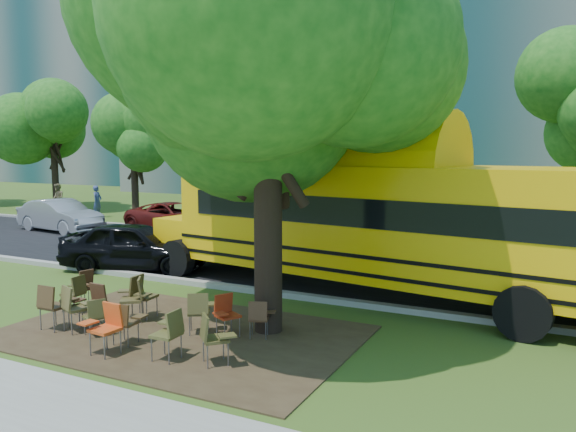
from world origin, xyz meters
The scene contains 33 objects.
ground centered at (0.00, 0.00, 0.00)m, with size 160.00×160.00×0.00m, color #344F18.
dirt_patch centered at (1.00, -0.50, 0.01)m, with size 7.00×4.50×0.03m, color #382819.
asphalt_road centered at (0.00, 7.00, 0.02)m, with size 80.00×8.00×0.04m, color black.
kerb_near centered at (0.00, 3.00, 0.07)m, with size 80.00×0.25×0.14m, color gray.
kerb_far centered at (0.00, 11.10, 0.07)m, with size 80.00×0.25×0.14m, color gray.
building_main centered at (-8.00, 36.00, 11.00)m, with size 38.00×16.00×22.00m, color slate.
building_left centered at (-38.00, 40.00, 10.00)m, with size 26.00×14.00×20.00m, color slate.
bg_tree_0 centered at (-12.00, 13.00, 4.57)m, with size 5.20×5.20×7.18m.
bg_tree_1 centered at (-20.00, 15.00, 5.39)m, with size 6.00×6.00×8.40m.
bg_tree_2 centered at (-5.00, 16.00, 4.21)m, with size 4.80×4.80×6.62m.
bg_tree_3 centered at (8.00, 14.00, 5.03)m, with size 5.60×5.60×7.84m.
main_tree centered at (2.52, 0.46, 5.83)m, with size 7.20×7.20×9.44m.
school_bus centered at (4.12, 4.02, 1.90)m, with size 13.72×4.86×3.29m.
chair_0 centered at (-1.40, -1.46, 0.60)m, with size 0.63×0.57×0.97m.
chair_1 centered at (-0.91, -1.36, 0.60)m, with size 0.77×0.61×0.97m.
chair_2 centered at (-0.34, -1.34, 0.48)m, with size 0.51×0.65×0.78m.
chair_3 centered at (-0.89, -0.89, 0.56)m, with size 0.60×0.53×0.90m.
chair_4 centered at (0.51, -1.48, 0.51)m, with size 0.55×0.54×0.83m.
chair_5 centered at (0.53, -1.97, 0.58)m, with size 0.64×0.55×0.94m.
chair_6 centered at (1.74, -1.71, 0.57)m, with size 0.56×0.60×0.93m.
chair_7 centered at (2.55, -1.58, 0.56)m, with size 0.78×0.61×0.90m.
chair_8 centered at (-1.99, -0.32, 0.54)m, with size 0.55×0.57×0.87m.
chair_9 centered at (-0.35, -0.24, 0.59)m, with size 0.81×0.64×0.96m.
chair_10 centered at (-0.36, -0.01, 0.59)m, with size 0.60×0.63×0.96m.
chair_11 centered at (1.41, -0.34, 0.55)m, with size 0.59×0.73×0.88m.
chair_12 centered at (1.93, -0.21, 0.52)m, with size 0.56×0.71×0.85m.
chair_13 centered at (2.59, -0.03, 0.48)m, with size 0.53×0.61×0.78m.
chair_14 centered at (-2.29, 0.35, 0.50)m, with size 0.48×0.60×0.81m.
black_car centered at (-3.93, 3.80, 0.75)m, with size 1.77×4.39×1.50m, color black.
bg_car_silver centered at (-12.37, 8.50, 0.73)m, with size 1.54×4.42×1.46m, color gray.
bg_car_red centered at (-7.83, 10.80, 0.65)m, with size 2.17×4.70×1.31m, color #4F100D.
pedestrian_a centered at (-14.85, 13.21, 0.86)m, with size 0.63×0.41×1.73m, color #38457E.
pedestrian_b centered at (-18.14, 13.48, 0.87)m, with size 0.85×0.66×1.74m, color olive.
Camera 1 is at (7.77, -9.25, 3.69)m, focal length 35.00 mm.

